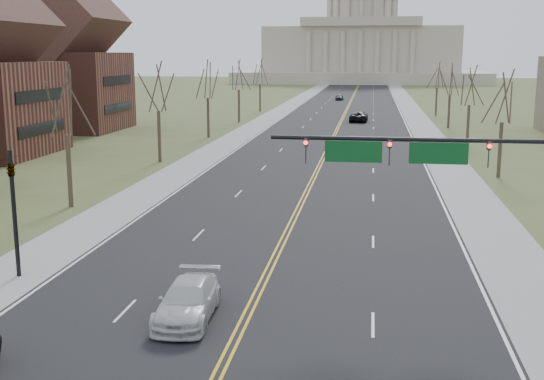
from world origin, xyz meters
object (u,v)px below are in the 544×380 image
(car_far_nb, at_px, (359,116))
(car_far_sb, at_px, (339,97))
(signal_left, at_px, (13,199))
(signal_mast, at_px, (437,165))
(car_sb_inner_second, at_px, (188,301))

(car_far_nb, height_order, car_far_sb, car_far_nb)
(signal_left, bearing_deg, car_far_nb, 79.66)
(signal_mast, xyz_separation_m, signal_left, (-18.95, 0.00, -2.05))
(signal_left, relative_size, car_sb_inner_second, 1.18)
(signal_mast, xyz_separation_m, car_far_nb, (-4.72, 77.93, -4.95))
(signal_mast, xyz_separation_m, car_far_sb, (-10.12, 127.85, -5.06))
(car_far_nb, xyz_separation_m, car_far_sb, (-5.39, 49.92, -0.11))
(car_sb_inner_second, relative_size, car_far_nb, 0.89)
(car_sb_inner_second, xyz_separation_m, car_far_sb, (-0.44, 131.78, -0.05))
(car_sb_inner_second, bearing_deg, signal_mast, 19.41)
(car_far_nb, relative_size, car_far_sb, 1.41)
(car_sb_inner_second, bearing_deg, car_far_nb, 83.85)
(car_sb_inner_second, distance_m, car_far_sb, 131.78)
(signal_mast, relative_size, signal_left, 2.02)
(car_sb_inner_second, bearing_deg, signal_left, 154.32)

